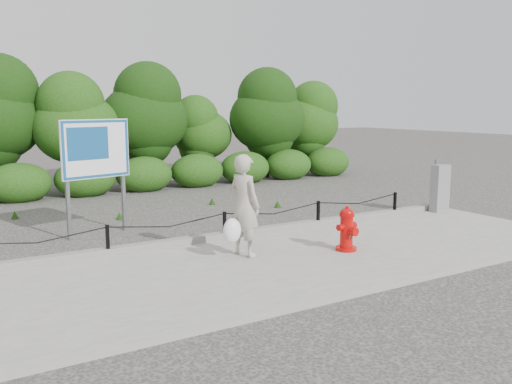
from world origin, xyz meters
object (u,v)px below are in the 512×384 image
at_px(pedestrian, 244,207).
at_px(advertising_sign, 96,154).
at_px(fire_hydrant, 347,229).
at_px(utility_cabinet, 440,188).

bearing_deg(pedestrian, advertising_sign, 12.09).
xyz_separation_m(fire_hydrant, pedestrian, (-1.92, 0.73, 0.52)).
bearing_deg(utility_cabinet, fire_hydrant, -159.77).
xyz_separation_m(fire_hydrant, utility_cabinet, (4.76, 1.79, 0.21)).
height_order(fire_hydrant, pedestrian, pedestrian).
height_order(fire_hydrant, advertising_sign, advertising_sign).
bearing_deg(pedestrian, fire_hydrant, -126.78).
distance_m(pedestrian, utility_cabinet, 6.77).
relative_size(fire_hydrant, advertising_sign, 0.34).
xyz_separation_m(pedestrian, utility_cabinet, (6.68, 1.06, -0.31)).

